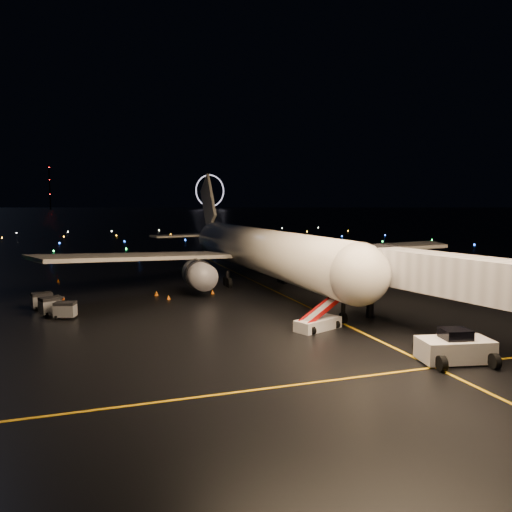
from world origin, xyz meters
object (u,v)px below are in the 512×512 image
object	(u,v)px
baggage_cart_0	(51,306)
baggage_cart_1	(65,310)
pushback_tug	(455,345)
baggage_cart_2	(42,301)
airliner	(252,225)
belt_loader	(318,312)
crew_c	(64,306)

from	to	relation	value
baggage_cart_0	baggage_cart_1	distance (m)	2.37
pushback_tug	baggage_cart_2	xyz separation A→B (m)	(-27.01, 26.27, -0.30)
airliner	belt_loader	size ratio (longest dim) A/B	8.71
baggage_cart_0	pushback_tug	bearing A→B (deg)	-66.64
pushback_tug	baggage_cart_1	world-z (taller)	pushback_tug
airliner	belt_loader	xyz separation A→B (m)	(-2.19, -24.19, -6.02)
pushback_tug	crew_c	size ratio (longest dim) A/B	2.89
crew_c	baggage_cart_0	xyz separation A→B (m)	(-1.07, 0.36, 0.04)
belt_loader	crew_c	world-z (taller)	belt_loader
pushback_tug	baggage_cart_0	xyz separation A→B (m)	(-25.96, 23.21, -0.26)
airliner	baggage_cart_1	distance (m)	26.60
crew_c	baggage_cart_2	world-z (taller)	crew_c
pushback_tug	baggage_cart_2	distance (m)	37.68
pushback_tug	belt_loader	distance (m)	11.49
airliner	belt_loader	distance (m)	25.02
airliner	baggage_cart_0	xyz separation A→B (m)	(-23.28, -11.37, -6.65)
crew_c	baggage_cart_1	xyz separation A→B (m)	(0.21, -1.64, -0.04)
baggage_cart_0	baggage_cart_1	world-z (taller)	baggage_cart_0
belt_loader	baggage_cart_2	bearing A→B (deg)	121.42
airliner	baggage_cart_2	distance (m)	26.57
pushback_tug	belt_loader	world-z (taller)	belt_loader
airliner	baggage_cart_2	xyz separation A→B (m)	(-24.33, -8.31, -6.69)
baggage_cart_1	baggage_cart_2	bearing A→B (deg)	131.25
crew_c	belt_loader	bearing A→B (deg)	48.81
airliner	crew_c	bearing A→B (deg)	-154.26
baggage_cart_0	baggage_cart_2	world-z (taller)	baggage_cart_0
belt_loader	baggage_cart_2	size ratio (longest dim) A/B	3.24
crew_c	baggage_cart_0	bearing A→B (deg)	-117.64
crew_c	baggage_cart_0	distance (m)	1.13
airliner	crew_c	world-z (taller)	airliner
baggage_cart_0	belt_loader	bearing A→B (deg)	-56.14
belt_loader	baggage_cart_0	distance (m)	24.69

